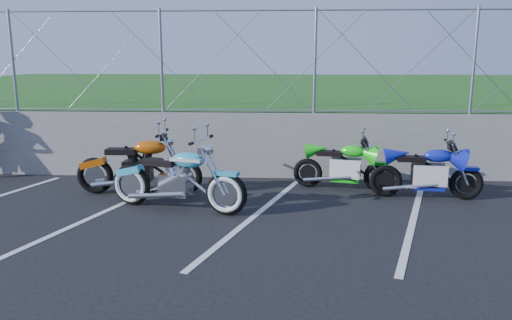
# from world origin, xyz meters

# --- Properties ---
(ground) EXTENTS (90.00, 90.00, 0.00)m
(ground) POSITION_xyz_m (0.00, 0.00, 0.00)
(ground) COLOR black
(ground) RESTS_ON ground
(retaining_wall) EXTENTS (30.00, 0.22, 1.30)m
(retaining_wall) POSITION_xyz_m (0.00, 3.50, 0.65)
(retaining_wall) COLOR slate
(retaining_wall) RESTS_ON ground
(grass_field) EXTENTS (30.00, 20.00, 1.30)m
(grass_field) POSITION_xyz_m (0.00, 13.50, 0.65)
(grass_field) COLOR #1C5215
(grass_field) RESTS_ON ground
(chain_link_fence) EXTENTS (28.00, 0.03, 2.00)m
(chain_link_fence) POSITION_xyz_m (0.00, 3.50, 2.30)
(chain_link_fence) COLOR gray
(chain_link_fence) RESTS_ON retaining_wall
(parking_lines) EXTENTS (18.29, 4.31, 0.01)m
(parking_lines) POSITION_xyz_m (1.20, 1.00, 0.00)
(parking_lines) COLOR silver
(parking_lines) RESTS_ON ground
(cruiser_turquoise) EXTENTS (2.30, 0.86, 1.17)m
(cruiser_turquoise) POSITION_xyz_m (-1.23, 1.20, 0.47)
(cruiser_turquoise) COLOR black
(cruiser_turquoise) RESTS_ON ground
(naked_orange) EXTENTS (2.24, 0.76, 1.12)m
(naked_orange) POSITION_xyz_m (-2.09, 2.08, 0.48)
(naked_orange) COLOR black
(naked_orange) RESTS_ON ground
(sportbike_green) EXTENTS (1.81, 0.64, 0.95)m
(sportbike_green) POSITION_xyz_m (1.53, 2.59, 0.41)
(sportbike_green) COLOR black
(sportbike_green) RESTS_ON ground
(sportbike_blue) EXTENTS (1.90, 0.68, 0.98)m
(sportbike_blue) POSITION_xyz_m (2.88, 2.11, 0.42)
(sportbike_blue) COLOR black
(sportbike_blue) RESTS_ON ground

